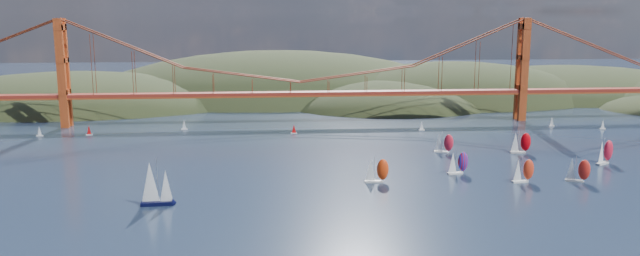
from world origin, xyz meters
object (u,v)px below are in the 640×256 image
object	(u,v)px
racer_0	(376,170)
racer_3	(520,142)
sloop_navy	(155,184)
racer_5	(443,143)
racer_2	(577,170)
racer_1	(523,170)
racer_4	(605,152)
racer_rwb	(458,162)

from	to	relation	value
racer_0	racer_3	bearing A→B (deg)	32.42
sloop_navy	racer_5	xyz separation A→B (m)	(107.87, 62.90, -2.37)
racer_2	racer_5	distance (m)	58.96
racer_1	racer_5	world-z (taller)	racer_1
racer_0	racer_1	xyz separation A→B (m)	(50.64, -4.10, -0.17)
racer_1	racer_4	size ratio (longest dim) A/B	0.88
racer_1	racer_5	size ratio (longest dim) A/B	1.01
racer_4	racer_5	size ratio (longest dim) A/B	1.15
sloop_navy	racer_1	bearing A→B (deg)	4.55
racer_3	racer_5	world-z (taller)	racer_3
sloop_navy	racer_2	bearing A→B (deg)	3.20
racer_5	racer_0	bearing A→B (deg)	-110.14
racer_1	racer_3	bearing A→B (deg)	59.73
racer_5	racer_rwb	xyz separation A→B (m)	(-4.63, -34.48, 0.08)
racer_3	racer_4	size ratio (longest dim) A/B	0.95
racer_4	racer_2	bearing A→B (deg)	-164.18
racer_0	racer_2	size ratio (longest dim) A/B	1.04
racer_2	racer_5	world-z (taller)	racer_2
racer_4	racer_rwb	world-z (taller)	racer_4
racer_4	racer_rwb	distance (m)	62.19
racer_2	racer_rwb	world-z (taller)	racer_rwb
racer_2	racer_1	bearing A→B (deg)	-157.45
racer_3	racer_5	distance (m)	31.83
racer_5	racer_rwb	distance (m)	34.79
racer_0	racer_3	size ratio (longest dim) A/B	0.96
racer_1	racer_4	xyz separation A→B (m)	(42.34, 22.87, 0.59)
racer_rwb	racer_5	bearing A→B (deg)	71.58
racer_4	racer_5	bearing A→B (deg)	126.58
racer_1	racer_3	size ratio (longest dim) A/B	0.93
sloop_navy	racer_5	size ratio (longest dim) A/B	1.67
racer_1	racer_2	world-z (taller)	racer_2
racer_rwb	racer_0	bearing A→B (deg)	-175.02
sloop_navy	racer_1	world-z (taller)	sloop_navy
racer_1	racer_3	distance (m)	47.05
racer_1	racer_rwb	xyz separation A→B (m)	(-19.07, 13.01, 0.03)
racer_1	racer_2	bearing A→B (deg)	-11.74
racer_3	racer_rwb	bearing A→B (deg)	-137.45
racer_3	racer_rwb	distance (m)	47.56
racer_5	sloop_navy	bearing A→B (deg)	-130.06
sloop_navy	racer_5	bearing A→B (deg)	27.62
racer_3	racer_5	bearing A→B (deg)	175.55
racer_2	racer_4	distance (m)	33.25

